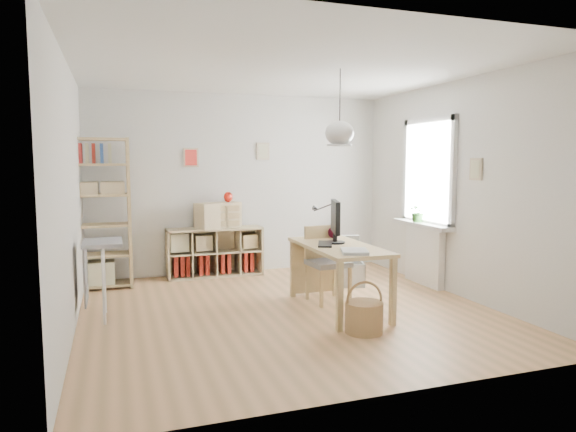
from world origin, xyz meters
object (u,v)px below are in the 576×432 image
object	(u,v)px
tall_bookshelf	(98,207)
monitor	(335,219)
drawer_chest	(218,215)
desk	(338,253)
chair	(326,259)
cube_shelf	(213,256)
storage_chest	(340,268)

from	to	relation	value
tall_bookshelf	monitor	bearing A→B (deg)	-35.07
drawer_chest	desk	bearing A→B (deg)	-89.08
chair	monitor	world-z (taller)	monitor
desk	cube_shelf	xyz separation A→B (m)	(-1.02, 2.23, -0.36)
cube_shelf	desk	bearing A→B (deg)	-65.39
chair	cube_shelf	bearing A→B (deg)	115.23
tall_bookshelf	storage_chest	distance (m)	3.36
desk	drawer_chest	size ratio (longest dim) A/B	2.31
desk	monitor	bearing A→B (deg)	83.42
chair	storage_chest	size ratio (longest dim) A/B	1.09
chair	storage_chest	xyz separation A→B (m)	(0.53, 0.74, -0.30)
storage_chest	monitor	bearing A→B (deg)	-101.69
storage_chest	tall_bookshelf	bearing A→B (deg)	-178.03
tall_bookshelf	chair	bearing A→B (deg)	-30.50
storage_chest	cube_shelf	bearing A→B (deg)	161.90
monitor	chair	bearing A→B (deg)	106.10
monitor	drawer_chest	world-z (taller)	monitor
chair	drawer_chest	world-z (taller)	drawer_chest
desk	storage_chest	world-z (taller)	desk
desk	tall_bookshelf	world-z (taller)	tall_bookshelf
cube_shelf	storage_chest	bearing A→B (deg)	-34.29
cube_shelf	monitor	xyz separation A→B (m)	(1.04, -2.11, 0.73)
cube_shelf	monitor	world-z (taller)	monitor
cube_shelf	tall_bookshelf	size ratio (longest dim) A/B	0.70
cube_shelf	monitor	bearing A→B (deg)	-63.81
tall_bookshelf	drawer_chest	bearing A→B (deg)	8.33
storage_chest	desk	bearing A→B (deg)	-99.66
desk	monitor	xyz separation A→B (m)	(0.01, 0.12, 0.37)
desk	chair	xyz separation A→B (m)	(0.02, 0.41, -0.14)
tall_bookshelf	monitor	size ratio (longest dim) A/B	3.61
tall_bookshelf	monitor	xyz separation A→B (m)	(2.60, -1.83, -0.06)
drawer_chest	storage_chest	bearing A→B (deg)	-57.02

